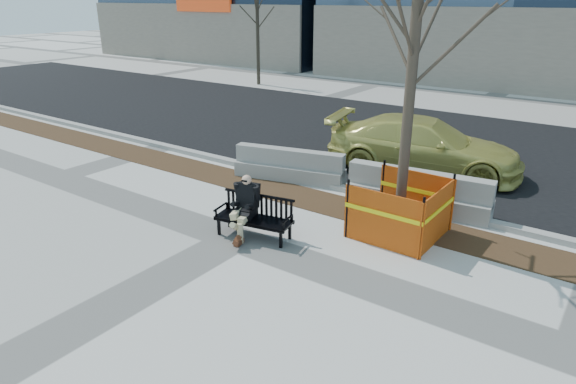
# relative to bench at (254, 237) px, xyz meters

# --- Properties ---
(ground) EXTENTS (120.00, 120.00, 0.00)m
(ground) POSITION_rel_bench_xyz_m (-0.26, -0.28, 0.00)
(ground) COLOR beige
(ground) RESTS_ON ground
(mulch_strip) EXTENTS (40.00, 1.20, 0.02)m
(mulch_strip) POSITION_rel_bench_xyz_m (-0.26, 2.32, 0.00)
(mulch_strip) COLOR #47301C
(mulch_strip) RESTS_ON ground
(asphalt_street) EXTENTS (60.00, 10.40, 0.01)m
(asphalt_street) POSITION_rel_bench_xyz_m (-0.26, 8.52, 0.00)
(asphalt_street) COLOR black
(asphalt_street) RESTS_ON ground
(curb) EXTENTS (60.00, 0.25, 0.12)m
(curb) POSITION_rel_bench_xyz_m (-0.26, 3.27, 0.06)
(curb) COLOR #9E9B93
(curb) RESTS_ON ground
(bench) EXTENTS (1.66, 0.86, 0.84)m
(bench) POSITION_rel_bench_xyz_m (0.00, 0.00, 0.00)
(bench) COLOR black
(bench) RESTS_ON ground
(seated_man) EXTENTS (0.69, 0.98, 1.25)m
(seated_man) POSITION_rel_bench_xyz_m (-0.21, 0.00, 0.00)
(seated_man) COLOR black
(seated_man) RESTS_ON ground
(tree_fence) EXTENTS (2.47, 2.47, 6.08)m
(tree_fence) POSITION_rel_bench_xyz_m (2.27, 1.80, 0.00)
(tree_fence) COLOR orange
(tree_fence) RESTS_ON ground
(sedan) EXTENTS (5.40, 3.04, 1.48)m
(sedan) POSITION_rel_bench_xyz_m (1.19, 5.75, 0.00)
(sedan) COLOR #C2BA55
(sedan) RESTS_ON ground
(jersey_barrier_left) EXTENTS (2.97, 1.25, 0.84)m
(jersey_barrier_left) POSITION_rel_bench_xyz_m (-1.38, 3.15, 0.00)
(jersey_barrier_left) COLOR gray
(jersey_barrier_left) RESTS_ON ground
(jersey_barrier_right) EXTENTS (3.24, 0.98, 0.91)m
(jersey_barrier_right) POSITION_rel_bench_xyz_m (2.08, 3.22, 0.00)
(jersey_barrier_right) COLOR gray
(jersey_barrier_right) RESTS_ON ground
(far_tree_left) EXTENTS (2.43, 2.43, 5.57)m
(far_tree_left) POSITION_rel_bench_xyz_m (-11.67, 14.73, 0.00)
(far_tree_left) COLOR #3F3528
(far_tree_left) RESTS_ON ground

